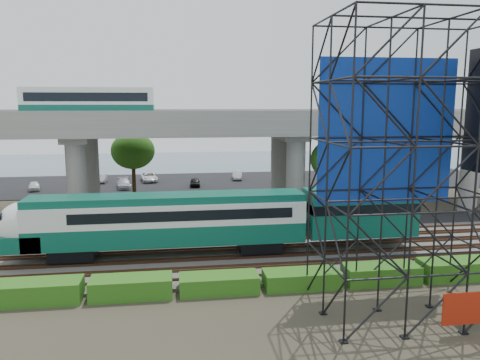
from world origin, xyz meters
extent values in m
plane|color=#474233|center=(0.00, 0.00, 0.00)|extent=(140.00, 140.00, 0.00)
cube|color=slate|center=(0.00, 2.00, 0.10)|extent=(90.00, 12.00, 0.20)
cube|color=black|center=(0.00, 10.50, 0.04)|extent=(90.00, 5.00, 0.08)
cube|color=black|center=(0.00, 34.00, 0.04)|extent=(90.00, 18.00, 0.08)
cube|color=#435E6E|center=(0.00, 56.00, 0.01)|extent=(140.00, 40.00, 0.03)
cube|color=#472D1E|center=(0.00, -2.72, 0.28)|extent=(90.00, 0.08, 0.16)
cube|color=#472D1E|center=(0.00, -1.28, 0.28)|extent=(90.00, 0.08, 0.16)
cube|color=#472D1E|center=(0.00, -0.72, 0.28)|extent=(90.00, 0.08, 0.16)
cube|color=#472D1E|center=(0.00, 0.72, 0.28)|extent=(90.00, 0.08, 0.16)
cube|color=#472D1E|center=(0.00, 1.28, 0.28)|extent=(90.00, 0.08, 0.16)
cube|color=#472D1E|center=(0.00, 2.72, 0.28)|extent=(90.00, 0.08, 0.16)
cube|color=#472D1E|center=(0.00, 3.28, 0.28)|extent=(90.00, 0.08, 0.16)
cube|color=#472D1E|center=(0.00, 4.72, 0.28)|extent=(90.00, 0.08, 0.16)
cube|color=#472D1E|center=(0.00, 5.28, 0.28)|extent=(90.00, 0.08, 0.16)
cube|color=#472D1E|center=(0.00, 6.72, 0.28)|extent=(90.00, 0.08, 0.16)
cube|color=black|center=(-8.41, 2.00, 0.81)|extent=(3.00, 2.20, 0.90)
cube|color=black|center=(4.59, 2.00, 0.81)|extent=(3.00, 2.20, 0.90)
cube|color=#0B5040|center=(-1.91, 2.00, 1.96)|extent=(19.00, 3.00, 1.40)
cube|color=silver|center=(-1.91, 2.00, 3.41)|extent=(19.00, 3.00, 1.50)
cube|color=#0B5040|center=(-1.91, 2.00, 4.41)|extent=(19.00, 2.60, 0.50)
cube|color=black|center=(-0.91, 2.00, 3.46)|extent=(15.00, 3.06, 0.70)
ellipsoid|color=silver|center=(-11.41, 2.00, 2.86)|extent=(3.60, 3.00, 3.20)
cube|color=#0B5040|center=(-11.41, 2.00, 1.81)|extent=(2.60, 3.00, 1.10)
cube|color=black|center=(-12.51, 2.00, 3.36)|extent=(0.48, 2.00, 1.09)
cube|color=#0B5040|center=(12.09, 2.00, 2.96)|extent=(8.00, 3.00, 3.40)
cube|color=#9E9B93|center=(0.00, 16.00, 8.60)|extent=(80.00, 12.00, 1.20)
cube|color=#9E9B93|center=(0.00, 10.25, 9.75)|extent=(80.00, 0.50, 1.10)
cube|color=#9E9B93|center=(0.00, 21.75, 9.75)|extent=(80.00, 0.50, 1.10)
cylinder|color=#9E9B93|center=(-10.00, 12.50, 4.00)|extent=(1.80, 1.80, 8.00)
cylinder|color=#9E9B93|center=(-10.00, 19.50, 4.00)|extent=(1.80, 1.80, 8.00)
cube|color=#9E9B93|center=(-10.00, 16.00, 7.70)|extent=(2.40, 9.00, 0.60)
cylinder|color=#9E9B93|center=(10.00, 12.50, 4.00)|extent=(1.80, 1.80, 8.00)
cylinder|color=#9E9B93|center=(10.00, 19.50, 4.00)|extent=(1.80, 1.80, 8.00)
cube|color=#9E9B93|center=(10.00, 16.00, 7.70)|extent=(2.40, 9.00, 0.60)
cylinder|color=#9E9B93|center=(28.00, 12.50, 4.00)|extent=(1.80, 1.80, 8.00)
cylinder|color=#9E9B93|center=(28.00, 19.50, 4.00)|extent=(1.80, 1.80, 8.00)
cube|color=#9E9B93|center=(28.00, 16.00, 7.70)|extent=(2.40, 9.00, 0.60)
cube|color=black|center=(-9.20, 16.00, 9.55)|extent=(12.00, 2.50, 0.70)
cube|color=#0B5040|center=(-9.20, 16.00, 10.35)|extent=(12.00, 2.50, 0.90)
cube|color=silver|center=(-9.20, 16.00, 11.45)|extent=(12.00, 2.50, 1.30)
cube|color=black|center=(-9.20, 16.00, 11.50)|extent=(11.00, 2.56, 0.80)
cube|color=silver|center=(-9.20, 16.00, 12.25)|extent=(12.00, 2.40, 0.30)
cube|color=#0D3199|center=(10.61, -4.95, 9.30)|extent=(8.10, 0.08, 8.25)
cube|color=#A31F0B|center=(12.11, -11.05, 1.30)|extent=(2.40, 0.08, 1.60)
cube|color=black|center=(10.61, -8.00, 0.04)|extent=(9.36, 6.36, 0.08)
cube|color=#2A5C15|center=(-9.00, -4.30, 0.60)|extent=(4.60, 1.80, 1.20)
cube|color=#2A5C15|center=(-4.00, -4.30, 0.58)|extent=(4.60, 1.80, 1.15)
cube|color=#2A5C15|center=(1.00, -4.30, 0.52)|extent=(4.60, 1.80, 1.03)
cube|color=#2A5C15|center=(6.00, -4.30, 0.51)|extent=(4.60, 1.80, 1.01)
cube|color=#2A5C15|center=(11.00, -4.30, 0.56)|extent=(4.60, 1.80, 1.12)
cube|color=#2A5C15|center=(16.00, -4.30, 0.60)|extent=(4.60, 1.80, 1.20)
cylinder|color=#382314|center=(14.00, 12.50, 2.40)|extent=(0.44, 0.44, 4.80)
ellipsoid|color=#2A5C15|center=(14.00, 12.50, 5.60)|extent=(4.94, 4.94, 4.18)
cylinder|color=#382314|center=(-6.00, 24.00, 2.40)|extent=(0.44, 0.44, 4.80)
ellipsoid|color=#2A5C15|center=(-6.00, 24.00, 5.60)|extent=(4.94, 4.94, 4.18)
imported|color=black|center=(-14.58, 9.83, 0.77)|extent=(5.10, 2.60, 1.38)
imported|color=silver|center=(-18.95, 31.00, 0.64)|extent=(2.10, 3.49, 1.11)
imported|color=#9B9CA2|center=(-11.35, 36.00, 0.64)|extent=(1.22, 3.40, 1.12)
imported|color=#AFB1B7|center=(-7.87, 31.00, 0.68)|extent=(2.29, 4.36, 1.21)
imported|color=white|center=(-4.92, 36.00, 0.70)|extent=(2.78, 4.73, 1.23)
imported|color=black|center=(1.30, 31.00, 0.63)|extent=(1.41, 3.26, 1.10)
imported|color=#B1B5B9|center=(7.63, 36.00, 0.70)|extent=(1.72, 3.86, 1.23)
imported|color=silver|center=(13.40, 31.00, 0.71)|extent=(2.05, 4.46, 1.26)
imported|color=#989A9F|center=(15.26, 36.00, 0.67)|extent=(2.65, 4.51, 1.18)
camera|label=1|loc=(-1.48, -30.18, 10.88)|focal=35.00mm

